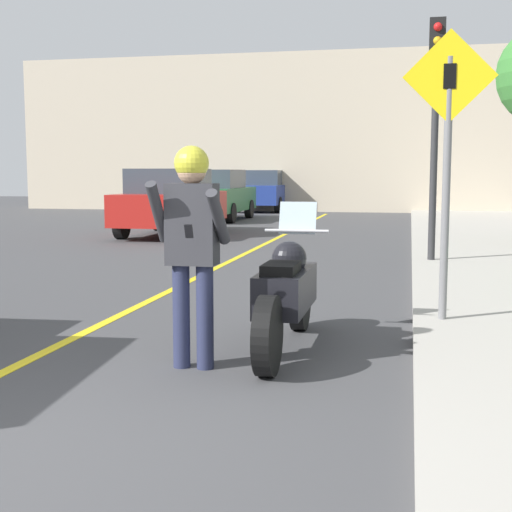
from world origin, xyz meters
TOP-DOWN VIEW (x-y plane):
  - road_center_line at (-0.60, 6.00)m, footprint 0.12×36.00m
  - building_backdrop at (0.00, 26.00)m, footprint 28.00×1.20m
  - motorcycle at (1.48, 2.86)m, footprint 0.62×2.33m
  - person_biker at (0.84, 2.09)m, footprint 0.59×0.49m
  - crossing_sign at (2.89, 3.98)m, footprint 0.91×0.08m
  - traffic_light at (2.92, 9.03)m, footprint 0.26×0.30m
  - parked_car_red at (-3.38, 13.86)m, footprint 1.88×4.20m
  - parked_car_green at (-3.78, 19.62)m, footprint 1.88×4.20m
  - parked_car_blue at (-3.37, 25.56)m, footprint 1.88×4.20m

SIDE VIEW (x-z plane):
  - road_center_line at x=-0.60m, z-range 0.00..0.01m
  - motorcycle at x=1.48m, z-range -0.14..1.16m
  - parked_car_red at x=-3.38m, z-range 0.02..1.70m
  - parked_car_green at x=-3.78m, z-range 0.02..1.70m
  - parked_car_blue at x=-3.37m, z-range 0.02..1.70m
  - person_biker at x=0.84m, z-range 0.21..2.02m
  - crossing_sign at x=2.89m, z-range 0.40..3.26m
  - traffic_light at x=2.92m, z-range 0.88..4.86m
  - building_backdrop at x=0.00m, z-range 0.00..6.40m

